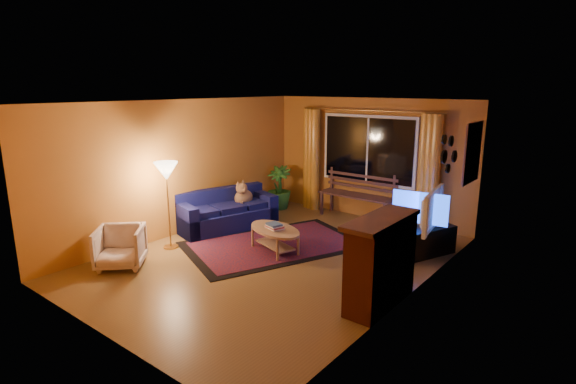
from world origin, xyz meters
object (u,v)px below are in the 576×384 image
Objects in this scene: bench at (356,207)px; tv_console at (423,242)px; floor_lamp at (168,206)px; sofa at (227,210)px; armchair at (120,245)px; coffee_table at (275,240)px.

bench is 2.26m from tv_console.
sofa is at bearing 89.92° from floor_lamp.
floor_lamp is at bearing -114.71° from bench.
sofa is (-1.63, -2.17, 0.13)m from bench.
coffee_table is at bearing 9.08° from armchair.
armchair reaches higher than coffee_table.
bench reaches higher than coffee_table.
armchair is 0.62× the size of coffee_table.
coffee_table is 2.46m from tv_console.
floor_lamp reaches higher than armchair.
floor_lamp reaches higher than coffee_table.
tv_console is (3.57, 1.01, -0.15)m from sofa.
coffee_table is (1.53, -0.37, -0.18)m from sofa.
bench is 3.92m from floor_lamp.
floor_lamp reaches higher than sofa.
floor_lamp is at bearing 50.10° from armchair.
armchair is at bearing -71.29° from sofa.
sofa is 1.40m from floor_lamp.
bench is 1.46× the size of coffee_table.
sofa is at bearing 47.40° from armchair.
sofa is at bearing -126.79° from bench.
coffee_table is (1.54, 0.98, -0.55)m from floor_lamp.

